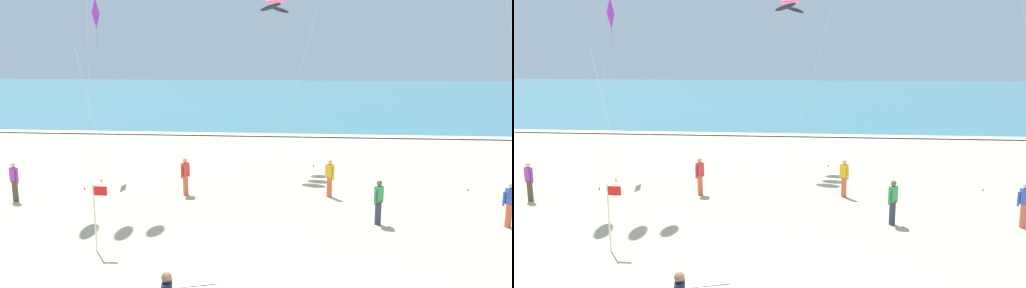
# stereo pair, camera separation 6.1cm
# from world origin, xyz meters

# --- Properties ---
(ocean_water) EXTENTS (160.00, 60.00, 0.08)m
(ocean_water) POSITION_xyz_m (0.00, 55.42, 0.04)
(ocean_water) COLOR teal
(ocean_water) RESTS_ON ground
(shoreline_foam) EXTENTS (160.00, 1.06, 0.01)m
(shoreline_foam) POSITION_xyz_m (0.00, 25.72, 0.09)
(shoreline_foam) COLOR white
(shoreline_foam) RESTS_ON ocean_water
(kite_diamond_violet_far) EXTENTS (0.63, 4.24, 8.37)m
(kite_diamond_violet_far) POSITION_xyz_m (-8.42, 14.88, 7.46)
(kite_diamond_violet_far) COLOR purple
(kite_diamond_violet_far) RESTS_ON ground
(kite_arc_rose_low) EXTENTS (2.86, 2.52, 8.41)m
(kite_arc_rose_low) POSITION_xyz_m (-0.01, 17.04, 8.09)
(kite_arc_rose_low) COLOR black
(kite_arc_rose_low) RESTS_ON ground
(bystander_yellow_top) EXTENTS (0.36, 0.39, 1.59)m
(bystander_yellow_top) POSITION_xyz_m (2.57, 11.34, 0.81)
(bystander_yellow_top) COLOR #D8593F
(bystander_yellow_top) RESTS_ON ground
(bystander_red_top) EXTENTS (0.32, 0.44, 1.59)m
(bystander_red_top) POSITION_xyz_m (-3.38, 11.06, 0.81)
(bystander_red_top) COLOR #D8593F
(bystander_red_top) RESTS_ON ground
(bystander_purple_top) EXTENTS (0.46, 0.30, 1.59)m
(bystander_purple_top) POSITION_xyz_m (-10.00, 9.63, 0.81)
(bystander_purple_top) COLOR #4C3D2D
(bystander_purple_top) RESTS_ON ground
(bystander_green_top) EXTENTS (0.37, 0.39, 1.59)m
(bystander_green_top) POSITION_xyz_m (4.07, 8.13, 0.81)
(bystander_green_top) COLOR #2D334C
(bystander_green_top) RESTS_ON ground
(bystander_blue_top) EXTENTS (0.50, 0.22, 1.59)m
(bystander_blue_top) POSITION_xyz_m (8.48, 8.24, 0.81)
(bystander_blue_top) COLOR #D8593F
(bystander_blue_top) RESTS_ON ground
(lifeguard_flag) EXTENTS (0.45, 0.05, 2.10)m
(lifeguard_flag) POSITION_xyz_m (-4.68, 4.97, 1.27)
(lifeguard_flag) COLOR silver
(lifeguard_flag) RESTS_ON ground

